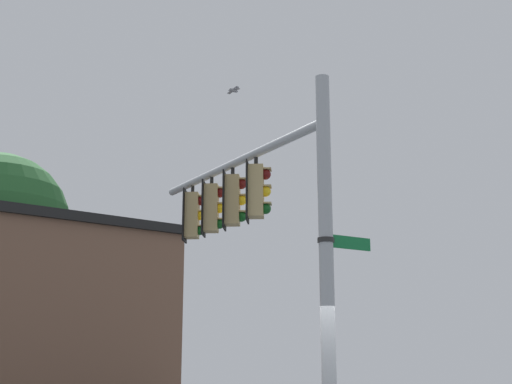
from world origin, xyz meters
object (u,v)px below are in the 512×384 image
object	(u,v)px
traffic_light_mid_outer	(212,208)
traffic_light_mid_inner	(233,200)
bird_flying	(234,90)
street_name_sign	(338,242)
traffic_light_arm_end	(193,215)
traffic_light_nearest_pole	(257,191)

from	to	relation	value
traffic_light_mid_outer	traffic_light_mid_inner	bearing A→B (deg)	35.98
traffic_light_mid_inner	bird_flying	size ratio (longest dim) A/B	3.66
traffic_light_mid_inner	street_name_sign	world-z (taller)	traffic_light_mid_inner
traffic_light_arm_end	street_name_sign	distance (m)	5.18
traffic_light_nearest_pole	bird_flying	size ratio (longest dim) A/B	3.66
traffic_light_mid_inner	traffic_light_arm_end	xyz separation A→B (m)	(-1.51, -1.10, 0.00)
traffic_light_nearest_pole	street_name_sign	distance (m)	2.58
traffic_light_mid_inner	bird_flying	distance (m)	4.38
street_name_sign	bird_flying	distance (m)	7.34
traffic_light_mid_outer	street_name_sign	distance (m)	4.29
traffic_light_mid_inner	bird_flying	world-z (taller)	bird_flying
traffic_light_arm_end	bird_flying	size ratio (longest dim) A/B	3.66
traffic_light_nearest_pole	traffic_light_arm_end	world-z (taller)	same
traffic_light_mid_inner	bird_flying	xyz separation A→B (m)	(-2.62, -0.29, 3.50)
traffic_light_mid_outer	traffic_light_arm_end	distance (m)	0.93
traffic_light_mid_inner	traffic_light_arm_end	bearing A→B (deg)	-144.02
traffic_light_nearest_pole	traffic_light_mid_outer	world-z (taller)	same
traffic_light_mid_inner	traffic_light_mid_outer	xyz separation A→B (m)	(-0.76, -0.55, 0.00)
traffic_light_mid_inner	traffic_light_mid_outer	world-z (taller)	same
traffic_light_mid_inner	street_name_sign	bearing A→B (deg)	40.35
traffic_light_nearest_pole	traffic_light_mid_inner	distance (m)	0.93
traffic_light_nearest_pole	bird_flying	bearing A→B (deg)	-165.99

